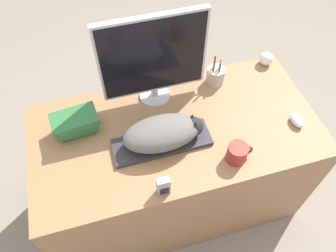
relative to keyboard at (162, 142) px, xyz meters
name	(u,v)px	position (x,y,z in m)	size (l,w,h in m)	color
ground_plane	(190,246)	(0.09, -0.29, -0.76)	(12.00, 12.00, 0.00)	gray
desk	(175,167)	(0.09, 0.06, -0.39)	(1.42, 0.70, 0.75)	#9E7047
keyboard	(162,142)	(0.00, 0.00, 0.00)	(0.46, 0.15, 0.02)	#2D2D33
cat	(165,132)	(0.01, 0.00, 0.08)	(0.38, 0.19, 0.13)	#66605B
monitor	(153,58)	(0.04, 0.29, 0.25)	(0.51, 0.16, 0.49)	#B7B7BC
computer_mouse	(297,120)	(0.67, -0.07, 0.01)	(0.06, 0.09, 0.04)	silver
coffee_mug	(237,153)	(0.30, -0.17, 0.03)	(0.12, 0.09, 0.09)	#9E2D23
pen_cup	(215,75)	(0.38, 0.31, 0.04)	(0.10, 0.10, 0.20)	#B2A893
baseball	(266,59)	(0.71, 0.37, 0.03)	(0.08, 0.08, 0.08)	silver
phone	(164,186)	(-0.06, -0.24, 0.04)	(0.06, 0.03, 0.10)	#99999E
book_stack	(75,123)	(-0.37, 0.19, 0.05)	(0.23, 0.16, 0.11)	#2D6B38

